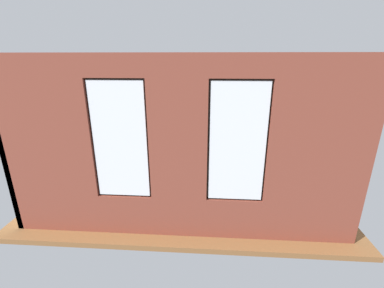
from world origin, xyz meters
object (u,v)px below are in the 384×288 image
object	(u,v)px
candle_jar	(195,153)
potted_plant_foreground_right	(123,131)
potted_plant_beside_window_right	(107,178)
potted_plant_corner_near_left	(270,135)
coffee_table	(201,158)
media_console	(85,172)
cup_ceramic	(215,153)
tv_flatscreen	(82,151)
potted_plant_by_left_couch	(255,150)
potted_plant_mid_room_small	(227,152)
papasan_chair	(166,140)
couch_by_window	(187,198)
remote_gray	(205,158)
table_plant_small	(201,152)
couch_left	(281,172)

from	to	relation	value
candle_jar	potted_plant_foreground_right	xyz separation A→B (m)	(2.40, -1.30, 0.21)
potted_plant_beside_window_right	potted_plant_corner_near_left	size ratio (longest dim) A/B	0.84
coffee_table	candle_jar	size ratio (longest dim) A/B	12.81
media_console	cup_ceramic	bearing A→B (deg)	-165.26
tv_flatscreen	potted_plant_beside_window_right	bearing A→B (deg)	130.09
potted_plant_by_left_couch	potted_plant_foreground_right	world-z (taller)	potted_plant_foreground_right
cup_ceramic	potted_plant_mid_room_small	distance (m)	0.49
potted_plant_corner_near_left	potted_plant_mid_room_small	bearing A→B (deg)	34.99
papasan_chair	potted_plant_corner_near_left	xyz separation A→B (m)	(-3.31, -0.07, 0.20)
potted_plant_beside_window_right	potted_plant_mid_room_small	distance (m)	3.58
candle_jar	potted_plant_foreground_right	distance (m)	2.74
coffee_table	potted_plant_foreground_right	bearing A→B (deg)	-28.80
potted_plant_by_left_couch	potted_plant_mid_room_small	xyz separation A→B (m)	(0.85, 0.33, 0.04)
cup_ceramic	potted_plant_corner_near_left	distance (m)	2.19
coffee_table	potted_plant_by_left_couch	size ratio (longest dim) A/B	2.68
couch_by_window	media_console	distance (m)	2.96
couch_by_window	cup_ceramic	bearing A→B (deg)	-105.73
candle_jar	papasan_chair	distance (m)	1.65
potted_plant_by_left_couch	potted_plant_corner_near_left	bearing A→B (deg)	-130.22
potted_plant_mid_room_small	tv_flatscreen	bearing A→B (deg)	18.46
couch_by_window	papasan_chair	bearing A→B (deg)	-73.74
papasan_chair	potted_plant_by_left_couch	distance (m)	2.83
tv_flatscreen	papasan_chair	size ratio (longest dim) A/B	0.85
potted_plant_foreground_right	cup_ceramic	bearing A→B (deg)	157.00
tv_flatscreen	potted_plant_beside_window_right	xyz separation A→B (m)	(-1.14, 1.35, -0.05)
tv_flatscreen	potted_plant_foreground_right	bearing A→B (deg)	-98.29
remote_gray	potted_plant_mid_room_small	size ratio (longest dim) A/B	0.30
coffee_table	potted_plant_beside_window_right	world-z (taller)	potted_plant_beside_window_right
candle_jar	potted_plant_corner_near_left	distance (m)	2.69
coffee_table	remote_gray	size ratio (longest dim) A/B	8.35
potted_plant_mid_room_small	candle_jar	bearing A→B (deg)	23.43
coffee_table	potted_plant_mid_room_small	xyz separation A→B (m)	(-0.73, -0.50, -0.01)
papasan_chair	potted_plant_corner_near_left	world-z (taller)	potted_plant_corner_near_left
potted_plant_foreground_right	candle_jar	bearing A→B (deg)	151.48
couch_by_window	coffee_table	size ratio (longest dim) A/B	1.25
remote_gray	cup_ceramic	bearing A→B (deg)	131.88
potted_plant_foreground_right	table_plant_small	bearing A→B (deg)	151.20
couch_left	potted_plant_beside_window_right	size ratio (longest dim) A/B	1.71
couch_by_window	table_plant_small	bearing A→B (deg)	-95.98
table_plant_small	potted_plant_mid_room_small	bearing A→B (deg)	-145.25
potted_plant_foreground_right	potted_plant_corner_near_left	bearing A→B (deg)	-179.18
coffee_table	table_plant_small	size ratio (longest dim) A/B	5.76
remote_gray	potted_plant_by_left_couch	bearing A→B (deg)	119.46
potted_plant_by_left_couch	potted_plant_foreground_right	size ratio (longest dim) A/B	0.37
papasan_chair	potted_plant_mid_room_small	world-z (taller)	papasan_chair
media_console	potted_plant_mid_room_small	world-z (taller)	potted_plant_mid_room_small
candle_jar	remote_gray	bearing A→B (deg)	138.93
candle_jar	couch_left	bearing A→B (deg)	162.06
table_plant_small	tv_flatscreen	bearing A→B (deg)	13.67
couch_by_window	candle_jar	bearing A→B (deg)	-90.76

